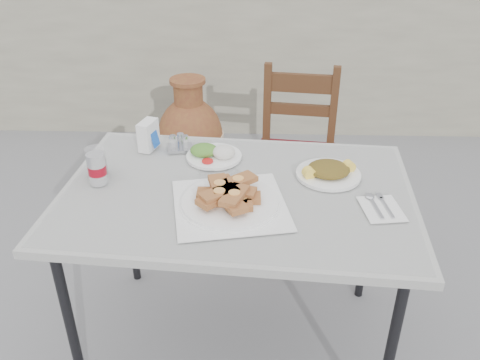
{
  "coord_description": "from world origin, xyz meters",
  "views": [
    {
      "loc": [
        0.21,
        -1.59,
        1.85
      ],
      "look_at": [
        0.16,
        0.14,
        0.84
      ],
      "focal_mm": 38.0,
      "sensor_mm": 36.0,
      "label": 1
    }
  ],
  "objects_px": {
    "salad_rice_plate": "(213,153)",
    "terracotta_urn": "(191,138)",
    "napkin_holder": "(148,135)",
    "cafe_table": "(237,202)",
    "soda_can": "(97,169)",
    "chair": "(296,155)",
    "condiment_caddy": "(180,144)",
    "salad_chopped_plate": "(329,171)",
    "pide_plate": "(230,197)",
    "cola_glass": "(97,163)"
  },
  "relations": [
    {
      "from": "condiment_caddy",
      "to": "chair",
      "type": "xyz_separation_m",
      "value": [
        0.57,
        0.57,
        -0.34
      ]
    },
    {
      "from": "pide_plate",
      "to": "soda_can",
      "type": "height_order",
      "value": "soda_can"
    },
    {
      "from": "condiment_caddy",
      "to": "terracotta_urn",
      "type": "height_order",
      "value": "condiment_caddy"
    },
    {
      "from": "soda_can",
      "to": "chair",
      "type": "bearing_deg",
      "value": 45.56
    },
    {
      "from": "condiment_caddy",
      "to": "chair",
      "type": "height_order",
      "value": "chair"
    },
    {
      "from": "salad_rice_plate",
      "to": "salad_chopped_plate",
      "type": "bearing_deg",
      "value": -16.74
    },
    {
      "from": "pide_plate",
      "to": "napkin_holder",
      "type": "xyz_separation_m",
      "value": [
        -0.38,
        0.45,
        0.03
      ]
    },
    {
      "from": "cola_glass",
      "to": "condiment_caddy",
      "type": "height_order",
      "value": "cola_glass"
    },
    {
      "from": "salad_chopped_plate",
      "to": "condiment_caddy",
      "type": "height_order",
      "value": "condiment_caddy"
    },
    {
      "from": "cafe_table",
      "to": "salad_chopped_plate",
      "type": "relative_size",
      "value": 5.45
    },
    {
      "from": "terracotta_urn",
      "to": "cola_glass",
      "type": "bearing_deg",
      "value": -98.7
    },
    {
      "from": "cola_glass",
      "to": "napkin_holder",
      "type": "xyz_separation_m",
      "value": [
        0.17,
        0.24,
        0.01
      ]
    },
    {
      "from": "salad_chopped_plate",
      "to": "soda_can",
      "type": "xyz_separation_m",
      "value": [
        -0.91,
        -0.08,
        0.04
      ]
    },
    {
      "from": "salad_rice_plate",
      "to": "soda_can",
      "type": "xyz_separation_m",
      "value": [
        -0.44,
        -0.23,
        0.04
      ]
    },
    {
      "from": "cola_glass",
      "to": "condiment_caddy",
      "type": "xyz_separation_m",
      "value": [
        0.3,
        0.23,
        -0.02
      ]
    },
    {
      "from": "cafe_table",
      "to": "terracotta_urn",
      "type": "xyz_separation_m",
      "value": [
        -0.37,
        1.42,
        -0.41
      ]
    },
    {
      "from": "salad_rice_plate",
      "to": "napkin_holder",
      "type": "xyz_separation_m",
      "value": [
        -0.29,
        0.08,
        0.04
      ]
    },
    {
      "from": "terracotta_urn",
      "to": "pide_plate",
      "type": "bearing_deg",
      "value": -77.23
    },
    {
      "from": "pide_plate",
      "to": "salad_chopped_plate",
      "type": "height_order",
      "value": "pide_plate"
    },
    {
      "from": "pide_plate",
      "to": "salad_chopped_plate",
      "type": "relative_size",
      "value": 1.82
    },
    {
      "from": "pide_plate",
      "to": "salad_rice_plate",
      "type": "xyz_separation_m",
      "value": [
        -0.09,
        0.37,
        -0.02
      ]
    },
    {
      "from": "pide_plate",
      "to": "salad_rice_plate",
      "type": "distance_m",
      "value": 0.39
    },
    {
      "from": "salad_rice_plate",
      "to": "terracotta_urn",
      "type": "height_order",
      "value": "salad_rice_plate"
    },
    {
      "from": "cafe_table",
      "to": "chair",
      "type": "xyz_separation_m",
      "value": [
        0.3,
        0.9,
        -0.25
      ]
    },
    {
      "from": "cola_glass",
      "to": "terracotta_urn",
      "type": "xyz_separation_m",
      "value": [
        0.2,
        1.32,
        -0.51
      ]
    },
    {
      "from": "pide_plate",
      "to": "salad_rice_plate",
      "type": "relative_size",
      "value": 1.98
    },
    {
      "from": "soda_can",
      "to": "napkin_holder",
      "type": "distance_m",
      "value": 0.34
    },
    {
      "from": "salad_chopped_plate",
      "to": "terracotta_urn",
      "type": "relative_size",
      "value": 0.34
    },
    {
      "from": "cola_glass",
      "to": "pide_plate",
      "type": "bearing_deg",
      "value": -21.56
    },
    {
      "from": "condiment_caddy",
      "to": "terracotta_urn",
      "type": "bearing_deg",
      "value": 95.42
    },
    {
      "from": "pide_plate",
      "to": "napkin_holder",
      "type": "relative_size",
      "value": 3.65
    },
    {
      "from": "cafe_table",
      "to": "pide_plate",
      "type": "xyz_separation_m",
      "value": [
        -0.02,
        -0.12,
        0.1
      ]
    },
    {
      "from": "soda_can",
      "to": "salad_chopped_plate",
      "type": "bearing_deg",
      "value": 5.27
    },
    {
      "from": "salad_rice_plate",
      "to": "chair",
      "type": "xyz_separation_m",
      "value": [
        0.42,
        0.64,
        -0.33
      ]
    },
    {
      "from": "salad_rice_plate",
      "to": "soda_can",
      "type": "bearing_deg",
      "value": -152.39
    },
    {
      "from": "terracotta_urn",
      "to": "condiment_caddy",
      "type": "bearing_deg",
      "value": -84.58
    },
    {
      "from": "chair",
      "to": "napkin_holder",
      "type": "bearing_deg",
      "value": -134.5
    },
    {
      "from": "cafe_table",
      "to": "salad_rice_plate",
      "type": "bearing_deg",
      "value": 113.31
    },
    {
      "from": "soda_can",
      "to": "chair",
      "type": "height_order",
      "value": "chair"
    },
    {
      "from": "salad_chopped_plate",
      "to": "terracotta_urn",
      "type": "xyz_separation_m",
      "value": [
        -0.73,
        1.3,
        -0.49
      ]
    },
    {
      "from": "napkin_holder",
      "to": "chair",
      "type": "distance_m",
      "value": 0.98
    },
    {
      "from": "chair",
      "to": "salad_rice_plate",
      "type": "bearing_deg",
      "value": -115.83
    },
    {
      "from": "cafe_table",
      "to": "salad_chopped_plate",
      "type": "xyz_separation_m",
      "value": [
        0.37,
        0.11,
        0.08
      ]
    },
    {
      "from": "chair",
      "to": "terracotta_urn",
      "type": "bearing_deg",
      "value": 149.48
    },
    {
      "from": "salad_chopped_plate",
      "to": "soda_can",
      "type": "relative_size",
      "value": 2.05
    },
    {
      "from": "cafe_table",
      "to": "soda_can",
      "type": "height_order",
      "value": "soda_can"
    },
    {
      "from": "cafe_table",
      "to": "chair",
      "type": "bearing_deg",
      "value": 71.3
    },
    {
      "from": "salad_rice_plate",
      "to": "terracotta_urn",
      "type": "relative_size",
      "value": 0.31
    },
    {
      "from": "salad_chopped_plate",
      "to": "condiment_caddy",
      "type": "relative_size",
      "value": 2.18
    },
    {
      "from": "cola_glass",
      "to": "terracotta_urn",
      "type": "bearing_deg",
      "value": 81.3
    }
  ]
}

